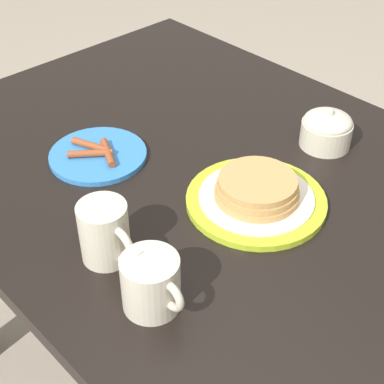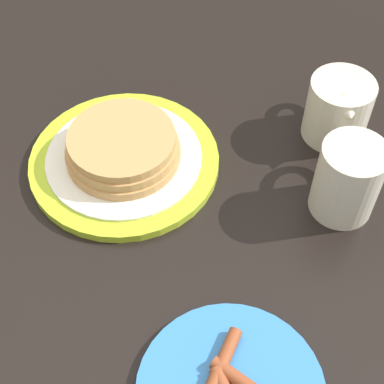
# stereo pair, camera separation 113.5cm
# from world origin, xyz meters

# --- Properties ---
(ground_plane) EXTENTS (8.00, 8.00, 0.00)m
(ground_plane) POSITION_xyz_m (0.00, 0.00, 0.00)
(ground_plane) COLOR gray
(dining_table) EXTENTS (1.43, 0.86, 0.76)m
(dining_table) POSITION_xyz_m (0.00, 0.00, 0.64)
(dining_table) COLOR black
(dining_table) RESTS_ON ground_plane
(pancake_plate) EXTENTS (0.24, 0.24, 0.05)m
(pancake_plate) POSITION_xyz_m (-0.00, -0.01, 0.77)
(pancake_plate) COLOR #AAC628
(pancake_plate) RESTS_ON dining_table
(coffee_mug) EXTENTS (0.11, 0.08, 0.10)m
(coffee_mug) POSITION_xyz_m (-0.07, -0.27, 0.81)
(coffee_mug) COLOR beige
(coffee_mug) RESTS_ON dining_table
(creamer_pitcher) EXTENTS (0.12, 0.08, 0.10)m
(creamer_pitcher) POSITION_xyz_m (0.05, -0.29, 0.80)
(creamer_pitcher) COLOR beige
(creamer_pitcher) RESTS_ON dining_table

